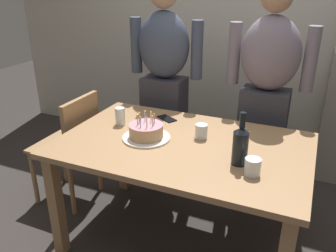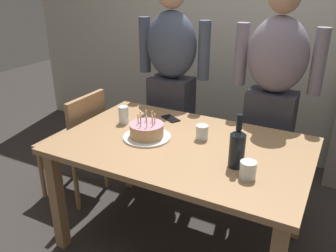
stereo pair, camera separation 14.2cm
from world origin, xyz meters
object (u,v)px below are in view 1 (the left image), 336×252
birthday_cake (146,132)px  wine_bottle (240,145)px  water_glass_side (253,167)px  person_woman_cardigan (266,96)px  person_man_bearded (164,83)px  water_glass_far (201,131)px  dining_chair (73,141)px  cell_phone (167,119)px  water_glass_near (120,116)px

birthday_cake → wine_bottle: bearing=-8.0°
wine_bottle → water_glass_side: bearing=-44.1°
wine_bottle → person_woman_cardigan: bearing=90.3°
person_man_bearded → person_woman_cardigan: bearing=-180.0°
birthday_cake → water_glass_far: bearing=24.9°
birthday_cake → person_woman_cardigan: size_ratio=0.18×
birthday_cake → dining_chair: bearing=167.7°
person_man_bearded → cell_phone: bearing=116.6°
wine_bottle → person_man_bearded: bearing=134.5°
birthday_cake → water_glass_near: 0.30m
water_glass_side → cell_phone: water_glass_side is taller
water_glass_far → wine_bottle: 0.38m
wine_bottle → person_man_bearded: 1.16m
water_glass_near → person_woman_cardigan: (0.86, 0.61, 0.07)m
person_woman_cardigan → water_glass_near: bearing=35.2°
birthday_cake → wine_bottle: (0.60, -0.08, 0.07)m
water_glass_far → dining_chair: 1.05m
water_glass_far → cell_phone: 0.38m
water_glass_near → person_man_bearded: size_ratio=0.07×
water_glass_near → water_glass_far: bearing=1.2°
birthday_cake → water_glass_far: (0.31, 0.14, 0.00)m
person_woman_cardigan → water_glass_far: bearing=64.3°
birthday_cake → wine_bottle: 0.61m
person_woman_cardigan → wine_bottle: bearing=90.3°
cell_phone → dining_chair: size_ratio=0.17×
water_glass_far → person_woman_cardigan: person_woman_cardigan is taller
wine_bottle → person_woman_cardigan: size_ratio=0.18×
wine_bottle → person_man_bearded: size_ratio=0.18×
birthday_cake → water_glass_side: bearing=-13.8°
water_glass_side → person_man_bearded: bearing=134.7°
water_glass_near → water_glass_side: (0.95, -0.30, -0.01)m
person_woman_cardigan → dining_chair: bearing=24.1°
cell_phone → dining_chair: bearing=-135.3°
birthday_cake → water_glass_side: (0.69, -0.17, 0.00)m
water_glass_side → water_glass_near: bearing=162.5°
water_glass_side → person_woman_cardigan: person_woman_cardigan is taller
water_glass_near → wine_bottle: size_ratio=0.40×
water_glass_near → person_woman_cardigan: 1.06m
dining_chair → water_glass_far: bearing=89.4°
water_glass_near → dining_chair: size_ratio=0.14×
water_glass_far → cell_phone: bearing=148.1°
water_glass_near → dining_chair: 0.53m
birthday_cake → water_glass_far: 0.34m
dining_chair → water_glass_side: bearing=77.0°
water_glass_near → water_glass_far: (0.57, 0.01, -0.01)m
birthday_cake → cell_phone: size_ratio=2.08×
birthday_cake → water_glass_near: (-0.26, 0.13, 0.02)m
birthday_cake → wine_bottle: wine_bottle is taller
cell_phone → person_man_bearded: person_man_bearded is taller
water_glass_far → birthday_cake: bearing=-155.1°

